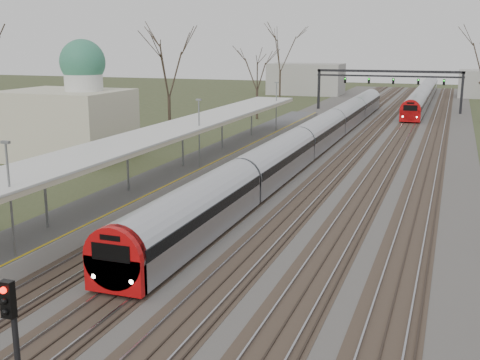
% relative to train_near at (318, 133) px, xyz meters
% --- Properties ---
extents(track_bed, '(24.00, 160.00, 0.22)m').
position_rel_train_near_xyz_m(track_bed, '(2.76, 4.28, -1.42)').
color(track_bed, '#474442').
rests_on(track_bed, ground).
extents(platform, '(3.50, 69.00, 1.00)m').
position_rel_train_near_xyz_m(platform, '(-6.55, -13.22, -0.98)').
color(platform, '#9E9B93').
rests_on(platform, ground).
extents(canopy, '(4.10, 50.00, 3.11)m').
position_rel_train_near_xyz_m(canopy, '(-6.55, -17.73, 2.45)').
color(canopy, slate).
rests_on(canopy, platform).
extents(dome_building, '(10.00, 8.00, 10.30)m').
position_rel_train_near_xyz_m(dome_building, '(-19.21, -12.72, 2.24)').
color(dome_building, beige).
rests_on(dome_building, ground).
extents(signal_gantry, '(21.00, 0.59, 6.08)m').
position_rel_train_near_xyz_m(signal_gantry, '(2.79, 34.27, 3.43)').
color(signal_gantry, black).
rests_on(signal_gantry, ground).
extents(tree_west_far, '(5.50, 5.50, 11.33)m').
position_rel_train_near_xyz_m(tree_west_far, '(-14.50, -2.72, 6.54)').
color(tree_west_far, '#2D231C').
rests_on(tree_west_far, ground).
extents(train_near, '(2.62, 75.21, 3.05)m').
position_rel_train_near_xyz_m(train_near, '(0.00, 0.00, 0.00)').
color(train_near, '#B4B7BF').
rests_on(train_near, ground).
extents(train_far, '(2.62, 60.21, 3.05)m').
position_rel_train_near_xyz_m(train_far, '(7.00, 50.86, 0.00)').
color(train_far, '#B4B7BF').
rests_on(train_far, ground).
extents(signal_post, '(0.35, 0.45, 4.10)m').
position_rel_train_near_xyz_m(signal_post, '(1.75, -44.99, 1.25)').
color(signal_post, black).
rests_on(signal_post, ground).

